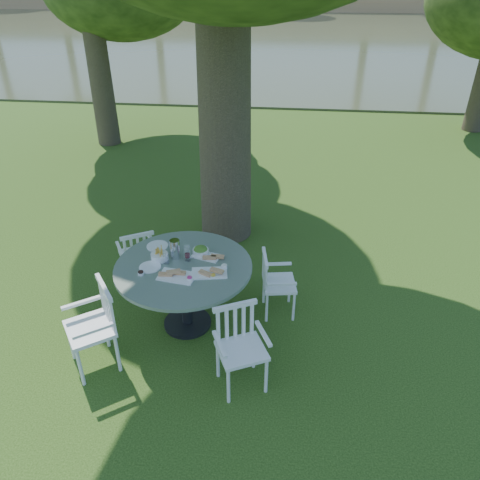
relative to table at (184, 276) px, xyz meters
name	(u,v)px	position (x,y,z in m)	size (l,w,h in m)	color
ground	(238,306)	(0.56, 0.40, -0.70)	(140.00, 140.00, 0.00)	#19360B
table	(184,276)	(0.00, 0.00, 0.00)	(1.53, 1.53, 0.84)	black
chair_ne	(273,280)	(0.98, 0.34, -0.22)	(0.45, 0.47, 0.82)	white
chair_nw	(138,254)	(-0.77, 0.70, -0.21)	(0.56, 0.55, 0.84)	white
chair_sw	(98,321)	(-0.76, -0.69, -0.13)	(0.66, 0.66, 0.97)	white
chair_se	(239,340)	(0.70, -0.76, -0.18)	(0.59, 0.57, 0.89)	white
tableware	(179,258)	(-0.06, 0.08, 0.19)	(1.03, 0.85, 0.23)	white
river	(286,39)	(0.56, 23.40, -0.70)	(100.00, 28.00, 0.12)	#363D24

